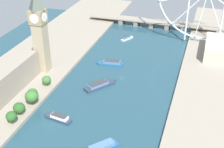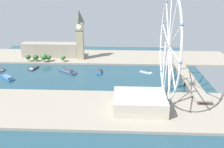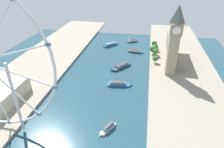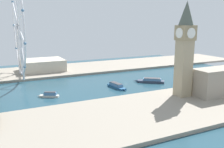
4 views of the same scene
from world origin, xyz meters
name	(u,v)px [view 1 (image 1 of 4)]	position (x,y,z in m)	size (l,w,h in m)	color
ground_plane	(122,77)	(0.00, 0.00, 0.00)	(373.16, 373.16, 0.00)	#234756
riverbank_left	(36,63)	(-101.58, 0.00, 1.50)	(90.00, 520.00, 3.00)	gray
riverbank_right	(224,92)	(101.58, 0.00, 1.50)	(90.00, 520.00, 3.00)	gray
clock_tower	(39,30)	(-82.80, -15.21, 48.88)	(15.23, 15.23, 88.30)	tan
tree_row_embankment	(29,98)	(-62.97, -78.59, 11.07)	(14.05, 70.89, 14.67)	#513823
river_bridge	(152,22)	(0.00, 154.61, 6.88)	(185.16, 16.92, 9.59)	gray
tour_boat_0	(111,63)	(-20.03, 23.53, 2.33)	(32.42, 10.85, 5.50)	#235684
tour_boat_1	(58,118)	(-31.55, -85.58, 2.21)	(28.25, 10.08, 5.37)	#2D384C
tour_boat_2	(127,38)	(-21.93, 98.74, 2.19)	(13.41, 20.85, 5.31)	beige
tour_boat_3	(100,148)	(14.42, -109.94, 2.23)	(26.75, 29.28, 5.28)	#235684
tour_boat_4	(99,85)	(-16.32, -25.30, 2.36)	(26.85, 33.50, 5.67)	#2D384C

